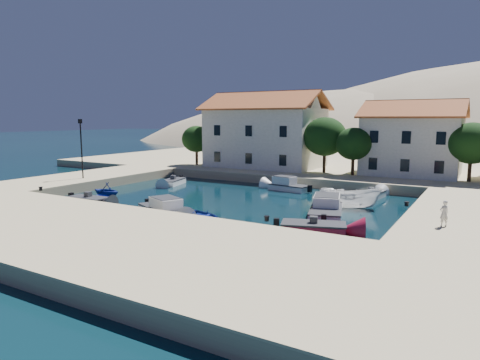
% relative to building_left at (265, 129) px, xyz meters
% --- Properties ---
extents(ground, '(400.00, 400.00, 0.00)m').
position_rel_building_left_xyz_m(ground, '(6.00, -28.00, -5.94)').
color(ground, black).
rests_on(ground, ground).
extents(quay_south, '(52.00, 12.00, 1.00)m').
position_rel_building_left_xyz_m(quay_south, '(6.00, -34.00, -5.44)').
color(quay_south, '#C9BA89').
rests_on(quay_south, ground).
extents(quay_west, '(8.00, 20.00, 1.00)m').
position_rel_building_left_xyz_m(quay_west, '(-13.00, -18.00, -5.44)').
color(quay_west, '#C9BA89').
rests_on(quay_west, ground).
extents(quay_north, '(80.00, 36.00, 1.00)m').
position_rel_building_left_xyz_m(quay_north, '(8.00, 10.00, -5.44)').
color(quay_north, '#C9BA89').
rests_on(quay_north, ground).
extents(building_left, '(14.70, 9.45, 9.70)m').
position_rel_building_left_xyz_m(building_left, '(0.00, 0.00, 0.00)').
color(building_left, beige).
rests_on(building_left, quay_north).
extents(building_mid, '(10.50, 8.40, 8.30)m').
position_rel_building_left_xyz_m(building_mid, '(18.00, 1.00, -0.71)').
color(building_mid, beige).
rests_on(building_mid, quay_north).
extents(trees, '(37.30, 5.30, 6.45)m').
position_rel_building_left_xyz_m(trees, '(10.51, -2.54, -1.10)').
color(trees, '#382314').
rests_on(trees, quay_north).
extents(lamppost, '(0.35, 0.25, 6.22)m').
position_rel_building_left_xyz_m(lamppost, '(-11.50, -20.00, -1.18)').
color(lamppost, black).
rests_on(lamppost, quay_west).
extents(bollards, '(29.36, 9.56, 0.30)m').
position_rel_building_left_xyz_m(bollards, '(8.80, -24.13, -4.79)').
color(bollards, black).
rests_on(bollards, ground).
extents(motorboat_grey_sw, '(3.62, 1.74, 1.25)m').
position_rel_building_left_xyz_m(motorboat_grey_sw, '(-3.93, -25.76, -5.64)').
color(motorboat_grey_sw, '#34363A').
rests_on(motorboat_grey_sw, ground).
extents(cabin_cruiser_south, '(5.11, 3.75, 1.60)m').
position_rel_building_left_xyz_m(cabin_cruiser_south, '(4.32, -25.74, -5.46)').
color(cabin_cruiser_south, white).
rests_on(cabin_cruiser_south, ground).
extents(rowboat_south, '(5.49, 4.82, 0.95)m').
position_rel_building_left_xyz_m(rowboat_south, '(8.21, -26.15, -5.94)').
color(rowboat_south, navy).
rests_on(rowboat_south, ground).
extents(motorboat_red_se, '(4.48, 3.05, 1.25)m').
position_rel_building_left_xyz_m(motorboat_red_se, '(16.14, -24.70, -5.64)').
color(motorboat_red_se, maroon).
rests_on(motorboat_red_se, ground).
extents(cabin_cruiser_east, '(3.84, 6.16, 1.60)m').
position_rel_building_left_xyz_m(cabin_cruiser_east, '(15.20, -19.56, -5.46)').
color(cabin_cruiser_east, white).
rests_on(cabin_cruiser_east, ground).
extents(boat_east, '(5.30, 3.32, 1.92)m').
position_rel_building_left_xyz_m(boat_east, '(16.02, -16.05, -5.94)').
color(boat_east, white).
rests_on(boat_east, ground).
extents(motorboat_white_ne, '(1.99, 3.59, 1.25)m').
position_rel_building_left_xyz_m(motorboat_white_ne, '(16.53, -10.87, -5.64)').
color(motorboat_white_ne, white).
rests_on(motorboat_white_ne, ground).
extents(rowboat_west, '(3.07, 2.66, 1.59)m').
position_rel_building_left_xyz_m(rowboat_west, '(-4.99, -22.78, -5.94)').
color(rowboat_west, navy).
rests_on(rowboat_west, ground).
extents(motorboat_white_west, '(2.39, 3.83, 1.25)m').
position_rel_building_left_xyz_m(motorboat_white_west, '(-4.46, -13.65, -5.64)').
color(motorboat_white_west, white).
rests_on(motorboat_white_west, ground).
extents(cabin_cruiser_north, '(4.38, 2.41, 1.60)m').
position_rel_building_left_xyz_m(cabin_cruiser_north, '(8.21, -10.71, -5.46)').
color(cabin_cruiser_north, white).
rests_on(cabin_cruiser_north, ground).
extents(pedestrian, '(0.68, 0.66, 1.57)m').
position_rel_building_left_xyz_m(pedestrian, '(23.58, -23.12, -4.15)').
color(pedestrian, silver).
rests_on(pedestrian, quay_east).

